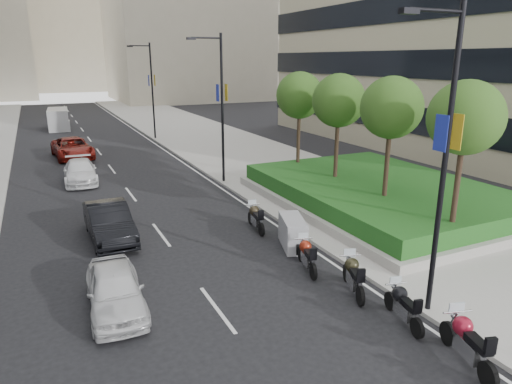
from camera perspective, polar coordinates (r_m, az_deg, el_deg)
ground at (r=12.46m, az=9.19°, el=-21.21°), size 160.00×160.00×0.00m
sidewalk_right at (r=41.47m, az=-4.15°, el=5.88°), size 10.00×100.00×0.15m
lane_edge at (r=39.89m, az=-11.27°, el=5.09°), size 0.12×100.00×0.01m
lane_centre at (r=38.97m, az=-18.69°, el=4.28°), size 0.12×100.00×0.01m
building_cream_right at (r=92.88m, az=-8.62°, el=22.60°), size 28.00×24.00×36.00m
building_cream_centre at (r=128.74m, az=-23.49°, el=20.15°), size 30.00×24.00×38.00m
planter at (r=25.05m, az=15.17°, el=-0.98°), size 10.00×14.00×0.40m
hedge at (r=24.88m, az=15.28°, el=0.34°), size 9.40×13.40×0.80m
tree_0 at (r=18.84m, az=24.72°, el=8.37°), size 2.80×2.80×6.30m
tree_1 at (r=21.60m, az=16.57°, el=10.01°), size 2.80×2.80×6.30m
tree_2 at (r=24.71m, az=10.31°, el=11.12°), size 2.80×2.80×6.30m
tree_3 at (r=28.04m, az=5.46°, el=11.89°), size 2.80×2.80×6.30m
lamp_post_0 at (r=13.69m, az=22.23°, el=4.65°), size 2.34×0.45×9.00m
lamp_post_1 at (r=27.96m, az=-4.56°, el=11.16°), size 2.34×0.45×9.00m
lamp_post_2 at (r=45.18m, az=-13.06°, el=12.75°), size 2.34×0.45×9.00m
motorcycle_1 at (r=13.33m, az=24.89°, el=-16.60°), size 0.98×2.34×1.20m
motorcycle_2 at (r=14.52m, az=17.91°, el=-13.31°), size 0.75×2.08×1.05m
motorcycle_3 at (r=15.79m, az=12.07°, el=-10.18°), size 1.03×2.16×1.13m
motorcycle_4 at (r=17.11m, az=6.38°, el=-7.86°), size 0.82×2.10×1.07m
motorcycle_5 at (r=19.00m, az=4.61°, el=-5.10°), size 1.45×2.24×1.26m
motorcycle_6 at (r=20.84m, az=-0.04°, el=-3.22°), size 0.72×2.17×1.08m
car_a at (r=15.05m, az=-17.21°, el=-11.56°), size 1.88×4.19×1.40m
car_b at (r=20.70m, az=-17.89°, el=-3.59°), size 1.72×4.77×1.56m
car_c at (r=30.97m, az=-21.12°, el=2.40°), size 2.19×4.85×1.38m
car_d at (r=38.80m, az=-21.96°, el=5.11°), size 3.12×5.97×1.60m
delivery_van at (r=55.50m, az=-23.45°, el=8.25°), size 2.36×5.46×2.24m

